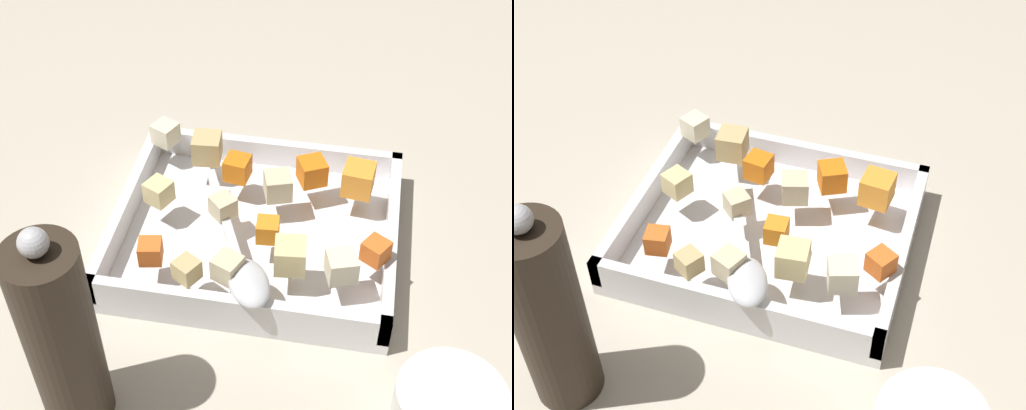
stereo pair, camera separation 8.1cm
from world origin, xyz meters
The scene contains 19 objects.
ground_plane centered at (0.00, 0.00, 0.00)m, with size 4.00×4.00×0.00m, color #BCB29E.
baking_dish centered at (0.01, 0.01, 0.01)m, with size 0.31×0.26×0.05m.
carrot_chunk_far_right centered at (-0.04, -0.06, 0.06)m, with size 0.03×0.03×0.03m, color orange.
carrot_chunk_center centered at (-0.01, 0.04, 0.06)m, with size 0.02×0.02×0.02m, color orange.
carrot_chunk_near_spoon centered at (0.11, 0.09, 0.06)m, with size 0.02×0.02×0.02m, color orange.
carrot_chunk_front_center centered at (0.04, -0.05, 0.06)m, with size 0.03×0.03×0.03m, color orange.
carrot_chunk_heap_top centered at (-0.09, -0.05, 0.07)m, with size 0.03×0.03×0.03m, color orange.
carrot_chunk_back_center centered at (-0.12, 0.05, 0.06)m, with size 0.02×0.02×0.02m, color orange.
potato_chunk_mid_left centered at (-0.01, -0.03, 0.06)m, with size 0.03×0.03×0.03m, color beige.
potato_chunk_heap_side centered at (0.02, 0.10, 0.06)m, with size 0.03×0.03×0.03m, color beige.
potato_chunk_corner_ne centered at (0.12, 0.01, 0.06)m, with size 0.03×0.03×0.03m, color #E0CC89.
potato_chunk_corner_sw centered at (-0.04, 0.08, 0.06)m, with size 0.03×0.03×0.03m, color #E0CC89.
potato_chunk_near_left centered at (0.09, -0.07, 0.06)m, with size 0.03×0.03×0.03m, color tan.
potato_chunk_corner_se centered at (0.06, 0.11, 0.06)m, with size 0.02×0.02×0.02m, color tan.
potato_chunk_far_left centered at (0.14, -0.10, 0.06)m, with size 0.03×0.03×0.03m, color beige.
potato_chunk_near_right centered at (-0.09, 0.08, 0.06)m, with size 0.03×0.03×0.03m, color beige.
potato_chunk_corner_nw centered at (0.05, 0.02, 0.06)m, with size 0.02×0.02×0.02m, color beige.
serving_spoon centered at (0.01, 0.10, 0.06)m, with size 0.11×0.21×0.02m.
pepper_mill centered at (0.14, 0.24, 0.11)m, with size 0.06×0.06×0.23m.
Camera 2 is at (-0.17, 0.57, 0.62)m, focal length 52.15 mm.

